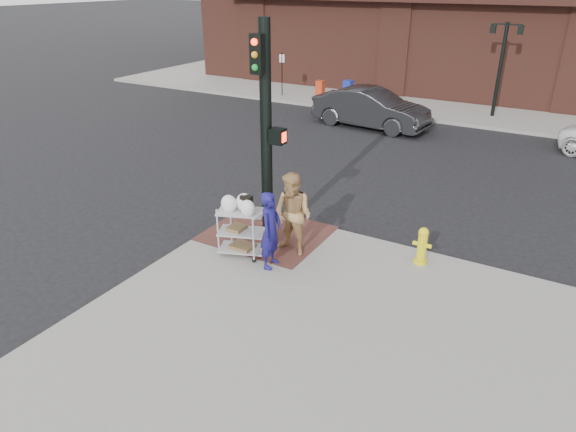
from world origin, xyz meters
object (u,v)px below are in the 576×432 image
Objects in this scene: woman_blue at (271,230)px; sedan_dark at (371,108)px; fire_hydrant at (422,245)px; traffic_signal_pole at (266,129)px; lamp_post at (502,59)px; utility_cart at (242,228)px; pedestrian_tan at (293,215)px.

woman_blue reaches higher than sedan_dark.
fire_hydrant is at bearing -146.85° from sedan_dark.
sedan_dark is at bearing 99.21° from traffic_signal_pole.
traffic_signal_pole is at bearing 28.63° from woman_blue.
lamp_post is 2.31× the size of woman_blue.
utility_cart reaches higher than fire_hydrant.
utility_cart is (-0.99, -0.58, -0.31)m from pedestrian_tan.
sedan_dark is 11.81m from fire_hydrant.
traffic_signal_pole reaches higher than lamp_post.
woman_blue is at bearing -148.01° from fire_hydrant.
woman_blue is at bearing -9.98° from utility_cart.
utility_cart is at bearing -165.81° from sedan_dark.
traffic_signal_pole is 4.26m from fire_hydrant.
pedestrian_tan reaches higher than woman_blue.
lamp_post is 15.43m from traffic_signal_pole.
traffic_signal_pole reaches higher than fire_hydrant.
pedestrian_tan is at bearing -159.15° from fire_hydrant.
sedan_dark is at bearing 109.27° from pedestrian_tan.
woman_blue reaches higher than fire_hydrant.
sedan_dark is (-1.80, 11.12, -2.01)m from traffic_signal_pole.
pedestrian_tan is 0.39× the size of sedan_dark.
woman_blue is at bearing -55.36° from traffic_signal_pole.
woman_blue is 3.32m from fire_hydrant.
sedan_dark is at bearing -136.17° from lamp_post.
lamp_post is 2.80× the size of utility_cart.
woman_blue is at bearing -95.91° from lamp_post.
utility_cart is (-0.86, 0.15, -0.22)m from woman_blue.
utility_cart is (-0.07, -0.98, -2.03)m from traffic_signal_pole.
lamp_post reaches higher than sedan_dark.
utility_cart is (-2.55, -16.21, -1.82)m from lamp_post.
traffic_signal_pole reaches higher than pedestrian_tan.
sedan_dark is 3.48× the size of utility_cart.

